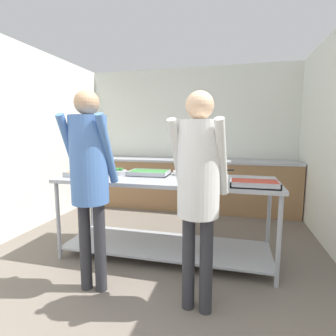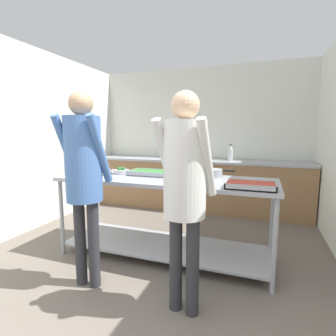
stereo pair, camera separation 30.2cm
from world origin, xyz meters
name	(u,v)px [view 1 (the left image)]	position (x,y,z in m)	size (l,w,h in m)	color
wall_rear	(189,137)	(0.00, 4.19, 1.32)	(4.11, 0.06, 2.65)	silver
wall_left	(20,140)	(-2.03, 2.09, 1.32)	(0.06, 4.31, 2.65)	silver
back_counter	(185,184)	(0.00, 3.82, 0.47)	(3.95, 0.65, 0.93)	olive
serving_counter	(166,204)	(0.14, 1.84, 0.62)	(2.41, 0.82, 0.92)	#9EA0A8
serving_tray_roast	(86,174)	(-0.81, 1.76, 0.94)	(0.41, 0.32, 0.05)	#9EA0A8
broccoli_bowl	(119,172)	(-0.47, 1.93, 0.95)	(0.19, 0.19, 0.09)	#B2B2B7
serving_tray_greens	(149,173)	(-0.11, 1.98, 0.94)	(0.47, 0.32, 0.05)	#9EA0A8
plate_stack	(183,173)	(0.28, 2.10, 0.94)	(0.24, 0.24, 0.05)	white
sauce_pan	(212,172)	(0.63, 2.10, 0.97)	(0.37, 0.23, 0.09)	#9EA0A8
serving_tray_vegetables	(254,184)	(1.07, 1.60, 0.94)	(0.44, 0.29, 0.05)	#9EA0A8
guest_serving_left	(199,178)	(0.61, 1.00, 1.08)	(0.45, 0.38, 1.73)	#2D2D33
guest_serving_right	(89,169)	(-0.34, 1.04, 1.12)	(0.43, 0.35, 1.78)	#2D2D33
water_bottle	(220,153)	(0.63, 3.79, 1.06)	(0.08, 0.08, 0.29)	silver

